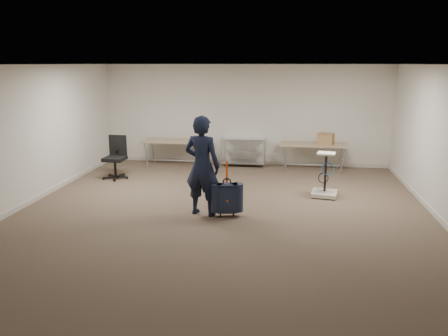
# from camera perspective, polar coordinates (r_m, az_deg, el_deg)

# --- Properties ---
(ground) EXTENTS (9.00, 9.00, 0.00)m
(ground) POSITION_cam_1_polar(r_m,az_deg,el_deg) (8.32, -0.38, -6.30)
(ground) COLOR #4A3B2D
(ground) RESTS_ON ground
(room_shell) EXTENTS (8.00, 9.00, 9.00)m
(room_shell) POSITION_cam_1_polar(r_m,az_deg,el_deg) (9.60, 0.85, -3.25)
(room_shell) COLOR silver
(room_shell) RESTS_ON ground
(folding_table_left) EXTENTS (1.80, 0.75, 0.73)m
(folding_table_left) POSITION_cam_1_polar(r_m,az_deg,el_deg) (12.27, -6.42, 3.38)
(folding_table_left) COLOR #96815C
(folding_table_left) RESTS_ON ground
(folding_table_right) EXTENTS (1.80, 0.75, 0.73)m
(folding_table_right) POSITION_cam_1_polar(r_m,az_deg,el_deg) (11.90, 11.60, 2.88)
(folding_table_right) COLOR #96815C
(folding_table_right) RESTS_ON ground
(wire_shelf) EXTENTS (1.22, 0.47, 0.80)m
(wire_shelf) POSITION_cam_1_polar(r_m,az_deg,el_deg) (12.23, 2.56, 2.29)
(wire_shelf) COLOR silver
(wire_shelf) RESTS_ON ground
(person) EXTENTS (0.78, 0.61, 1.90)m
(person) POSITION_cam_1_polar(r_m,az_deg,el_deg) (8.17, -2.87, 0.27)
(person) COLOR black
(person) RESTS_ON ground
(suitcase) EXTENTS (0.43, 0.30, 1.07)m
(suitcase) POSITION_cam_1_polar(r_m,az_deg,el_deg) (8.19, 0.38, -3.94)
(suitcase) COLOR black
(suitcase) RESTS_ON ground
(office_chair) EXTENTS (0.65, 0.65, 1.07)m
(office_chair) POSITION_cam_1_polar(r_m,az_deg,el_deg) (11.27, -13.95, 0.32)
(office_chair) COLOR black
(office_chair) RESTS_ON ground
(equipment_cart) EXTENTS (0.60, 0.60, 0.97)m
(equipment_cart) POSITION_cam_1_polar(r_m,az_deg,el_deg) (9.69, 13.01, -2.18)
(equipment_cart) COLOR beige
(equipment_cart) RESTS_ON ground
(cardboard_box) EXTENTS (0.47, 0.41, 0.29)m
(cardboard_box) POSITION_cam_1_polar(r_m,az_deg,el_deg) (11.87, 13.16, 3.74)
(cardboard_box) COLOR olive
(cardboard_box) RESTS_ON folding_table_right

